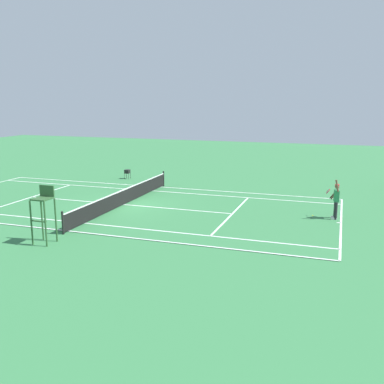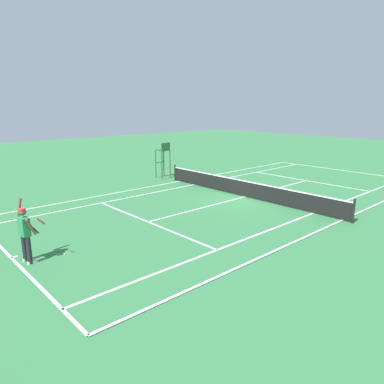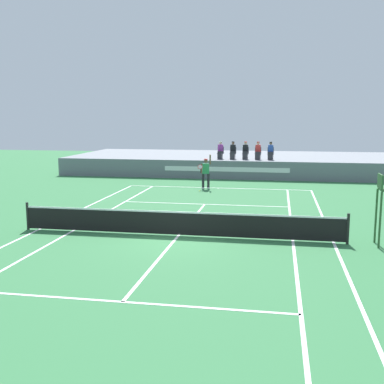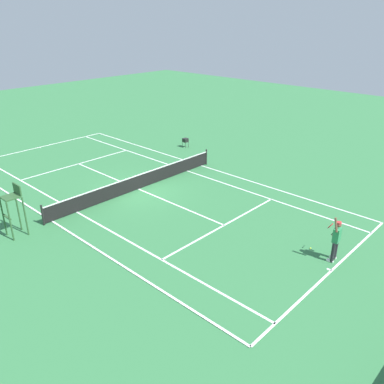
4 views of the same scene
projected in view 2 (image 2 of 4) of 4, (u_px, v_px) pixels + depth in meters
name	position (u px, v px, depth m)	size (l,w,h in m)	color
ground_plane	(244.00, 197.00, 19.46)	(80.00, 80.00, 0.00)	#337542
court	(244.00, 197.00, 19.45)	(11.08, 23.88, 0.03)	#337542
net	(245.00, 188.00, 19.33)	(11.98, 0.10, 1.07)	black
tennis_player	(26.00, 233.00, 11.14)	(0.75, 0.69, 2.08)	#232328
tennis_ball	(65.00, 254.00, 11.95)	(0.07, 0.07, 0.07)	#D1E533
umpire_chair	(163.00, 156.00, 24.25)	(0.77, 0.77, 2.44)	#2D562D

